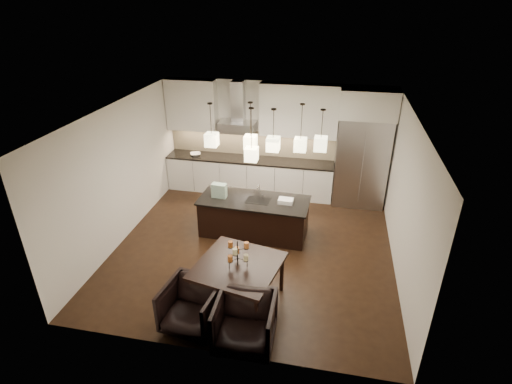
% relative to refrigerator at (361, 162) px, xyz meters
% --- Properties ---
extents(floor, '(5.50, 5.50, 0.02)m').
position_rel_refrigerator_xyz_m(floor, '(-2.10, -2.38, -1.08)').
color(floor, black).
rests_on(floor, ground).
extents(ceiling, '(5.50, 5.50, 0.02)m').
position_rel_refrigerator_xyz_m(ceiling, '(-2.10, -2.38, 1.73)').
color(ceiling, white).
rests_on(ceiling, wall_back).
extents(wall_back, '(5.50, 0.02, 2.80)m').
position_rel_refrigerator_xyz_m(wall_back, '(-2.10, 0.38, 0.32)').
color(wall_back, silver).
rests_on(wall_back, ground).
extents(wall_front, '(5.50, 0.02, 2.80)m').
position_rel_refrigerator_xyz_m(wall_front, '(-2.10, -5.14, 0.32)').
color(wall_front, silver).
rests_on(wall_front, ground).
extents(wall_left, '(0.02, 5.50, 2.80)m').
position_rel_refrigerator_xyz_m(wall_left, '(-4.86, -2.38, 0.32)').
color(wall_left, silver).
rests_on(wall_left, ground).
extents(wall_right, '(0.02, 5.50, 2.80)m').
position_rel_refrigerator_xyz_m(wall_right, '(0.66, -2.38, 0.32)').
color(wall_right, silver).
rests_on(wall_right, ground).
extents(refrigerator, '(1.20, 0.72, 2.15)m').
position_rel_refrigerator_xyz_m(refrigerator, '(0.00, 0.00, 0.00)').
color(refrigerator, '#B7B7BA').
rests_on(refrigerator, floor).
extents(fridge_panel, '(1.26, 0.72, 0.65)m').
position_rel_refrigerator_xyz_m(fridge_panel, '(0.00, 0.00, 1.40)').
color(fridge_panel, silver).
rests_on(fridge_panel, refrigerator).
extents(lower_cabinets, '(4.21, 0.62, 0.88)m').
position_rel_refrigerator_xyz_m(lower_cabinets, '(-2.73, 0.05, -0.64)').
color(lower_cabinets, silver).
rests_on(lower_cabinets, floor).
extents(countertop, '(4.21, 0.66, 0.04)m').
position_rel_refrigerator_xyz_m(countertop, '(-2.73, 0.05, -0.17)').
color(countertop, black).
rests_on(countertop, lower_cabinets).
extents(backsplash, '(4.21, 0.02, 0.63)m').
position_rel_refrigerator_xyz_m(backsplash, '(-2.73, 0.35, 0.16)').
color(backsplash, '#C3B590').
rests_on(backsplash, countertop).
extents(upper_cab_left, '(1.25, 0.35, 1.25)m').
position_rel_refrigerator_xyz_m(upper_cab_left, '(-4.20, 0.19, 1.10)').
color(upper_cab_left, silver).
rests_on(upper_cab_left, wall_back).
extents(upper_cab_right, '(1.85, 0.35, 1.25)m').
position_rel_refrigerator_xyz_m(upper_cab_right, '(-1.55, 0.19, 1.10)').
color(upper_cab_right, silver).
rests_on(upper_cab_right, wall_back).
extents(hood_canopy, '(0.90, 0.52, 0.24)m').
position_rel_refrigerator_xyz_m(hood_canopy, '(-3.03, 0.10, 0.65)').
color(hood_canopy, '#B7B7BA').
rests_on(hood_canopy, wall_back).
extents(hood_chimney, '(0.30, 0.28, 0.96)m').
position_rel_refrigerator_xyz_m(hood_chimney, '(-3.03, 0.21, 1.24)').
color(hood_chimney, '#B7B7BA').
rests_on(hood_chimney, hood_canopy).
extents(fruit_bowl, '(0.34, 0.34, 0.06)m').
position_rel_refrigerator_xyz_m(fruit_bowl, '(-4.12, 0.00, -0.12)').
color(fruit_bowl, silver).
rests_on(fruit_bowl, countertop).
extents(island_body, '(2.25, 0.97, 0.78)m').
position_rel_refrigerator_xyz_m(island_body, '(-2.20, -1.88, -0.68)').
color(island_body, black).
rests_on(island_body, floor).
extents(island_top, '(2.32, 1.05, 0.04)m').
position_rel_refrigerator_xyz_m(island_top, '(-2.20, -1.88, -0.28)').
color(island_top, black).
rests_on(island_top, island_body).
extents(faucet, '(0.10, 0.22, 0.34)m').
position_rel_refrigerator_xyz_m(faucet, '(-2.11, -1.80, -0.09)').
color(faucet, silver).
rests_on(faucet, island_top).
extents(tote_bag, '(0.31, 0.17, 0.30)m').
position_rel_refrigerator_xyz_m(tote_bag, '(-2.94, -1.91, -0.11)').
color(tote_bag, '#255E38').
rests_on(tote_bag, island_top).
extents(food_container, '(0.31, 0.22, 0.09)m').
position_rel_refrigerator_xyz_m(food_container, '(-1.54, -1.89, -0.21)').
color(food_container, silver).
rests_on(food_container, island_top).
extents(dining_table, '(1.51, 1.51, 0.77)m').
position_rel_refrigerator_xyz_m(dining_table, '(-2.02, -4.03, -0.69)').
color(dining_table, black).
rests_on(dining_table, floor).
extents(candelabra, '(0.44, 0.44, 0.45)m').
position_rel_refrigerator_xyz_m(candelabra, '(-2.02, -4.03, -0.08)').
color(candelabra, black).
rests_on(candelabra, dining_table).
extents(candle_a, '(0.09, 0.09, 0.10)m').
position_rel_refrigerator_xyz_m(candle_a, '(-1.88, -4.06, -0.13)').
color(candle_a, '#F4E7A7').
rests_on(candle_a, candelabra).
extents(candle_b, '(0.09, 0.09, 0.10)m').
position_rel_refrigerator_xyz_m(candle_b, '(-2.07, -3.89, -0.13)').
color(candle_b, orange).
rests_on(candle_b, candelabra).
extents(candle_c, '(0.09, 0.09, 0.10)m').
position_rel_refrigerator_xyz_m(candle_c, '(-2.12, -4.13, -0.13)').
color(candle_c, '#AB5B25').
rests_on(candle_c, candelabra).
extents(candle_d, '(0.09, 0.09, 0.10)m').
position_rel_refrigerator_xyz_m(candle_d, '(-1.90, -3.96, 0.04)').
color(candle_d, orange).
rests_on(candle_d, candelabra).
extents(candle_e, '(0.09, 0.09, 0.10)m').
position_rel_refrigerator_xyz_m(candle_e, '(-2.15, -3.98, 0.04)').
color(candle_e, '#AB5B25').
rests_on(candle_e, candelabra).
extents(candle_f, '(0.09, 0.09, 0.10)m').
position_rel_refrigerator_xyz_m(candle_f, '(-2.03, -4.16, 0.04)').
color(candle_f, '#F4E7A7').
rests_on(candle_f, candelabra).
extents(armchair_left, '(0.92, 0.94, 0.76)m').
position_rel_refrigerator_xyz_m(armchair_left, '(-2.60, -4.69, -0.69)').
color(armchair_left, black).
rests_on(armchair_left, floor).
extents(armchair_right, '(0.87, 0.89, 0.80)m').
position_rel_refrigerator_xyz_m(armchair_right, '(-1.72, -4.87, -0.68)').
color(armchair_right, black).
rests_on(armchair_right, floor).
extents(pendant_a, '(0.24, 0.24, 0.26)m').
position_rel_refrigerator_xyz_m(pendant_a, '(-3.05, -1.89, 1.00)').
color(pendant_a, beige).
rests_on(pendant_a, ceiling).
extents(pendant_b, '(0.24, 0.24, 0.26)m').
position_rel_refrigerator_xyz_m(pendant_b, '(-2.32, -1.67, 0.92)').
color(pendant_b, beige).
rests_on(pendant_b, ceiling).
extents(pendant_c, '(0.24, 0.24, 0.26)m').
position_rel_refrigerator_xyz_m(pendant_c, '(-1.80, -2.06, 1.06)').
color(pendant_c, beige).
rests_on(pendant_c, ceiling).
extents(pendant_d, '(0.24, 0.24, 0.26)m').
position_rel_refrigerator_xyz_m(pendant_d, '(-1.33, -1.60, 0.91)').
color(pendant_d, beige).
rests_on(pendant_d, ceiling).
extents(pendant_e, '(0.24, 0.24, 0.26)m').
position_rel_refrigerator_xyz_m(pendant_e, '(-0.92, -1.91, 1.07)').
color(pendant_e, beige).
rests_on(pendant_e, ceiling).
extents(pendant_f, '(0.24, 0.24, 0.26)m').
position_rel_refrigerator_xyz_m(pendant_f, '(-2.21, -2.07, 0.82)').
color(pendant_f, beige).
rests_on(pendant_f, ceiling).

